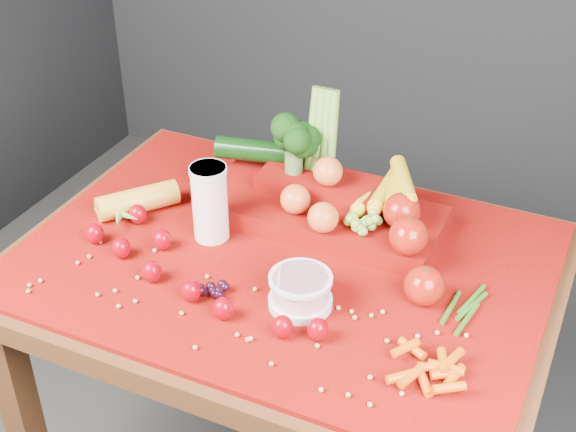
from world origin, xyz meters
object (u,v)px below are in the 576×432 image
at_px(milk_glass, 210,200).
at_px(yogurt_bowl, 300,290).
at_px(table, 284,297).
at_px(produce_mound, 332,200).

relative_size(milk_glass, yogurt_bowl, 1.38).
xyz_separation_m(table, yogurt_bowl, (0.09, -0.13, 0.14)).
bearing_deg(yogurt_bowl, produce_mound, 100.44).
bearing_deg(milk_glass, table, -1.04).
distance_m(table, produce_mound, 0.23).
xyz_separation_m(table, milk_glass, (-0.17, 0.00, 0.20)).
bearing_deg(produce_mound, table, -104.67).
distance_m(table, yogurt_bowl, 0.21).
height_order(yogurt_bowl, produce_mound, produce_mound).
height_order(table, produce_mound, produce_mound).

